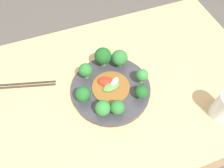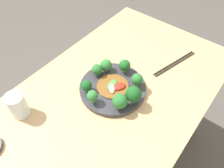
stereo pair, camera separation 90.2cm
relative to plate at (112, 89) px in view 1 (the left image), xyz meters
The scene contains 13 objects.
ground_plane 0.75m from the plate, 65.61° to the right, with size 8.00×8.00×0.00m, color #4C4742.
table 0.38m from the plate, 65.61° to the right, with size 1.09×0.66×0.74m.
plate is the anchor object (origin of this frame).
broccoli_northwest 0.11m from the plate, 138.20° to the left, with size 0.04×0.04×0.05m.
broccoli_northeast 0.11m from the plate, 53.26° to the left, with size 0.05×0.05×0.06m.
broccoli_west 0.11m from the plate, behind, with size 0.04×0.04×0.06m.
broccoli_southwest 0.11m from the plate, 125.32° to the right, with size 0.06×0.06×0.07m.
broccoli_east 0.11m from the plate, ahead, with size 0.05×0.05×0.06m.
broccoli_southeast 0.11m from the plate, 46.31° to the right, with size 0.05×0.05×0.06m.
broccoli_south 0.12m from the plate, 92.69° to the right, with size 0.06×0.06×0.07m.
broccoli_north 0.10m from the plate, 80.09° to the left, with size 0.04×0.04×0.05m.
stirfry_center 0.02m from the plate, 61.50° to the right, with size 0.13×0.13×0.02m.
chopsticks 0.32m from the plate, 23.35° to the right, with size 0.25×0.08×0.01m.
Camera 1 is at (0.13, 0.37, 1.38)m, focal length 35.00 mm.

